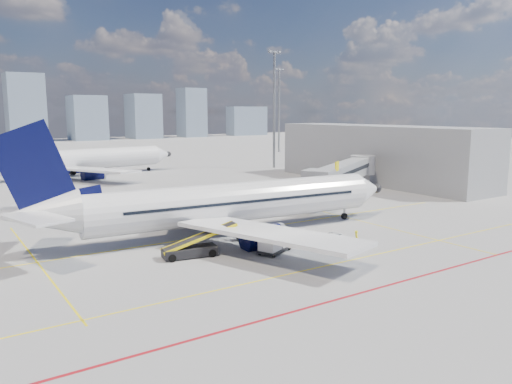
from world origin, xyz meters
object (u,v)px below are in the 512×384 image
at_px(second_aircraft, 73,160).
at_px(baggage_tug, 335,242).
at_px(cargo_dolly, 275,241).
at_px(belt_loader, 192,249).
at_px(ramp_worker, 356,239).
at_px(main_aircraft, 222,204).

height_order(second_aircraft, baggage_tug, second_aircraft).
bearing_deg(second_aircraft, baggage_tug, -90.07).
distance_m(cargo_dolly, belt_loader, 7.38).
xyz_separation_m(baggage_tug, belt_loader, (-11.92, 5.15, -0.03)).
relative_size(baggage_tug, belt_loader, 0.36).
bearing_deg(cargo_dolly, ramp_worker, -46.50).
distance_m(second_aircraft, baggage_tug, 66.46).
bearing_deg(belt_loader, main_aircraft, 50.14).
bearing_deg(second_aircraft, cargo_dolly, -94.45).
distance_m(cargo_dolly, ramp_worker, 7.69).
bearing_deg(cargo_dolly, second_aircraft, 67.47).
distance_m(second_aircraft, ramp_worker, 67.36).
xyz_separation_m(second_aircraft, belt_loader, (-5.13, -60.92, -2.51)).
relative_size(baggage_tug, ramp_worker, 1.48).
bearing_deg(belt_loader, cargo_dolly, -13.89).
relative_size(belt_loader, ramp_worker, 4.10).
relative_size(second_aircraft, baggage_tug, 16.96).
xyz_separation_m(cargo_dolly, belt_loader, (-6.78, 2.89, -0.39)).
height_order(baggage_tug, ramp_worker, ramp_worker).
height_order(main_aircraft, ramp_worker, main_aircraft).
bearing_deg(baggage_tug, second_aircraft, 79.65).
relative_size(cargo_dolly, belt_loader, 0.59).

